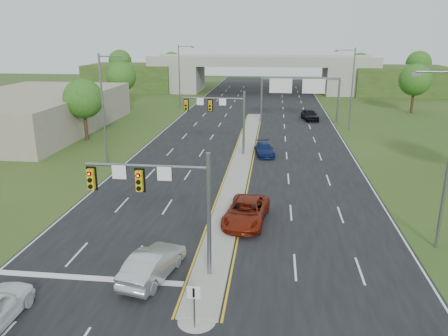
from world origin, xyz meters
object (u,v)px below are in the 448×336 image
at_px(overpass, 262,76).
at_px(keep_right_sign, 194,300).
at_px(signal_mast_near, 166,194).
at_px(car_far_a, 246,212).
at_px(signal_mast_far, 223,112).
at_px(car_far_c, 310,115).
at_px(sign_gantry, 299,87).
at_px(car_far_b, 265,149).
at_px(car_silver, 153,264).

bearing_deg(overpass, keep_right_sign, -90.00).
height_order(signal_mast_near, keep_right_sign, signal_mast_near).
xyz_separation_m(signal_mast_near, car_far_a, (3.76, 7.39, -3.90)).
xyz_separation_m(signal_mast_far, car_far_c, (10.88, 21.71, -3.87)).
height_order(sign_gantry, car_far_c, sign_gantry).
relative_size(signal_mast_far, overpass, 0.09).
xyz_separation_m(car_far_a, car_far_b, (0.79, 18.06, -0.17)).
height_order(signal_mast_near, car_far_a, signal_mast_near).
bearing_deg(car_far_b, signal_mast_near, -110.03).
relative_size(signal_mast_near, sign_gantry, 0.60).
bearing_deg(keep_right_sign, car_far_b, 85.62).
bearing_deg(signal_mast_far, overpass, 87.65).
xyz_separation_m(keep_right_sign, car_far_a, (1.50, 11.84, -0.69)).
distance_m(signal_mast_near, car_far_b, 26.17).
distance_m(keep_right_sign, sign_gantry, 50.04).
distance_m(keep_right_sign, car_far_b, 30.00).
bearing_deg(car_far_a, car_silver, -113.44).
distance_m(keep_right_sign, car_silver, 5.07).
bearing_deg(signal_mast_near, car_far_b, 79.86).
bearing_deg(car_far_c, keep_right_sign, -110.14).
bearing_deg(signal_mast_far, signal_mast_near, -90.00).
distance_m(signal_mast_far, keep_right_sign, 29.71).
distance_m(keep_right_sign, overpass, 84.55).
distance_m(sign_gantry, car_far_c, 5.09).
relative_size(overpass, car_far_a, 13.75).
distance_m(sign_gantry, car_far_b, 20.55).
bearing_deg(overpass, car_far_a, -88.82).
distance_m(signal_mast_near, car_far_a, 9.16).
distance_m(overpass, car_far_a, 72.75).
bearing_deg(sign_gantry, car_silver, -102.04).
bearing_deg(keep_right_sign, sign_gantry, 82.30).
relative_size(signal_mast_near, signal_mast_far, 1.00).
height_order(overpass, car_far_a, overpass).
bearing_deg(keep_right_sign, signal_mast_near, 116.94).
relative_size(signal_mast_far, car_far_a, 1.20).
relative_size(car_far_b, car_far_c, 0.90).
xyz_separation_m(sign_gantry, car_silver, (-9.69, -45.43, -4.40)).
height_order(signal_mast_near, overpass, overpass).
xyz_separation_m(car_silver, car_far_a, (4.51, 7.82, -0.01)).
relative_size(keep_right_sign, car_far_c, 0.45).
relative_size(keep_right_sign, sign_gantry, 0.19).
relative_size(car_far_a, car_far_b, 1.31).
bearing_deg(overpass, signal_mast_far, -92.35).
bearing_deg(car_far_c, car_far_a, -110.84).
relative_size(keep_right_sign, car_far_a, 0.38).
bearing_deg(signal_mast_near, car_silver, -149.78).
height_order(signal_mast_near, car_far_c, signal_mast_near).
xyz_separation_m(signal_mast_near, car_far_b, (4.55, 25.45, -4.06)).
distance_m(overpass, car_far_c, 34.57).
height_order(signal_mast_far, overpass, overpass).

